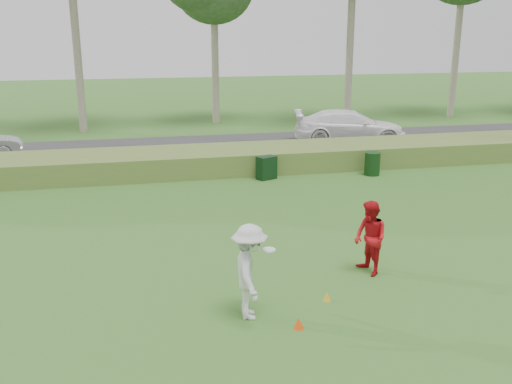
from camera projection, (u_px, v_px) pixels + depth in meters
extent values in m
plane|color=#2C6020|center=(295.00, 296.00, 12.75)|extent=(120.00, 120.00, 0.00)
cube|color=#506D2B|center=(214.00, 160.00, 23.88)|extent=(80.00, 3.00, 0.90)
cube|color=#2D2D2D|center=(200.00, 147.00, 28.69)|extent=(80.00, 6.00, 0.06)
cylinder|color=gray|center=(214.00, 29.00, 34.56)|extent=(0.44, 0.44, 11.50)
cylinder|color=gray|center=(352.00, 7.00, 34.02)|extent=(0.44, 0.44, 14.00)
cylinder|color=gray|center=(460.00, 13.00, 36.98)|extent=(0.44, 0.44, 13.50)
imported|color=silver|center=(250.00, 272.00, 11.57)|extent=(0.88, 1.37, 2.00)
cylinder|color=white|center=(269.00, 250.00, 11.53)|extent=(0.27, 0.27, 0.03)
imported|color=red|center=(370.00, 238.00, 13.69)|extent=(0.85, 1.00, 1.82)
cone|color=#DD430B|center=(299.00, 323.00, 11.33)|extent=(0.21, 0.21, 0.23)
cone|color=gold|center=(327.00, 296.00, 12.50)|extent=(0.18, 0.18, 0.20)
cube|color=black|center=(266.00, 168.00, 22.53)|extent=(0.86, 0.72, 0.92)
cylinder|color=black|center=(372.00, 164.00, 23.16)|extent=(0.72, 0.72, 0.94)
imported|color=white|center=(350.00, 126.00, 29.50)|extent=(6.09, 3.61, 1.65)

